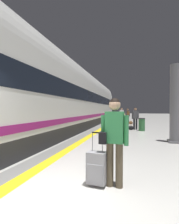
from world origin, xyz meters
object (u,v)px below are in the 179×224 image
(passenger_near, at_px, (128,115))
(platform_pillar, at_px, (175,105))
(duffel_bag_near, at_px, (131,123))
(passenger_mid, at_px, (135,117))
(suitcase_far, at_px, (124,119))
(waste_bin, at_px, (142,124))
(high_speed_train, at_px, (66,96))
(duffel_bag_mid, at_px, (131,128))
(traveller_foreground, at_px, (114,136))
(rolling_suitcase_foreground, at_px, (96,168))
(passenger_far, at_px, (122,114))

(passenger_near, relative_size, platform_pillar, 0.46)
(duffel_bag_near, bearing_deg, passenger_mid, -85.02)
(suitcase_far, bearing_deg, waste_bin, -78.46)
(high_speed_train, distance_m, duffel_bag_mid, 5.33)
(suitcase_far, bearing_deg, passenger_mid, -80.73)
(traveller_foreground, height_order, passenger_mid, traveller_foreground)
(traveller_foreground, height_order, duffel_bag_near, traveller_foreground)
(passenger_near, relative_size, duffel_bag_near, 3.75)
(rolling_suitcase_foreground, bearing_deg, platform_pillar, 63.11)
(passenger_mid, relative_size, waste_bin, 1.84)
(rolling_suitcase_foreground, relative_size, duffel_bag_near, 2.45)
(passenger_mid, distance_m, suitcase_far, 7.38)
(passenger_near, distance_m, passenger_far, 2.95)
(passenger_near, height_order, suitcase_far, passenger_near)
(passenger_mid, height_order, waste_bin, passenger_mid)
(passenger_mid, relative_size, platform_pillar, 0.46)
(duffel_bag_near, height_order, waste_bin, waste_bin)
(rolling_suitcase_foreground, xyz_separation_m, passenger_mid, (0.90, 9.68, 0.60))
(traveller_foreground, relative_size, platform_pillar, 0.49)
(traveller_foreground, bearing_deg, platform_pillar, 65.85)
(high_speed_train, xyz_separation_m, passenger_far, (3.26, 9.66, -1.50))
(traveller_foreground, relative_size, rolling_suitcase_foreground, 1.63)
(rolling_suitcase_foreground, height_order, duffel_bag_mid, rolling_suitcase_foreground)
(traveller_foreground, distance_m, rolling_suitcase_foreground, 0.73)
(passenger_mid, bearing_deg, duffel_bag_mid, -137.11)
(rolling_suitcase_foreground, bearing_deg, duffel_bag_near, 87.92)
(passenger_far, bearing_deg, high_speed_train, -108.64)
(traveller_foreground, xyz_separation_m, rolling_suitcase_foreground, (-0.33, -0.08, -0.65))
(passenger_near, height_order, duffel_bag_near, passenger_near)
(high_speed_train, xyz_separation_m, duffel_bag_mid, (4.44, 1.77, -2.35))
(passenger_far, height_order, platform_pillar, platform_pillar)
(platform_pillar, bearing_deg, passenger_far, 104.63)
(waste_bin, bearing_deg, duffel_bag_mid, 154.41)
(duffel_bag_mid, bearing_deg, traveller_foreground, -91.53)
(traveller_foreground, relative_size, passenger_far, 1.02)
(high_speed_train, bearing_deg, duffel_bag_near, 56.17)
(high_speed_train, xyz_separation_m, platform_pillar, (6.44, -2.53, -0.78))
(rolling_suitcase_foreground, xyz_separation_m, duffel_bag_mid, (0.58, 9.38, -0.22))
(rolling_suitcase_foreground, bearing_deg, waste_bin, 81.59)
(duffel_bag_mid, relative_size, suitcase_far, 0.43)
(traveller_foreground, bearing_deg, rolling_suitcase_foreground, -166.65)
(passenger_near, relative_size, passenger_far, 0.96)
(passenger_mid, height_order, suitcase_far, passenger_mid)
(traveller_foreground, relative_size, waste_bin, 1.94)
(traveller_foreground, xyz_separation_m, passenger_far, (-0.94, 17.19, -0.02))
(passenger_far, bearing_deg, platform_pillar, -75.37)
(waste_bin, bearing_deg, duffel_bag_near, 99.10)
(traveller_foreground, xyz_separation_m, platform_pillar, (2.25, 5.01, 0.71))
(passenger_near, height_order, duffel_bag_mid, passenger_near)
(passenger_near, xyz_separation_m, duffel_bag_mid, (0.38, -5.05, -0.83))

